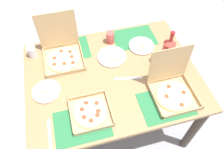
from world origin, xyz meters
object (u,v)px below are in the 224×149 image
pizza_box_edge_far (91,112)px  plate_near_right (112,57)px  pizza_box_corner_left (62,53)px  cup_dark (32,52)px  plate_far_right (142,46)px  soda_bottle (168,52)px  plate_middle (46,91)px  cup_spare (110,38)px  pizza_box_center (173,89)px

pizza_box_edge_far → plate_near_right: (0.27, 0.45, -0.00)m
pizza_box_edge_far → plate_near_right: bearing=59.1°
pizza_box_corner_left → cup_dark: 0.25m
plate_far_right → soda_bottle: 0.28m
pizza_box_corner_left → plate_middle: bearing=-117.7°
pizza_box_corner_left → plate_near_right: bearing=-15.5°
plate_near_right → cup_spare: bearing=79.9°
soda_bottle → plate_middle: bearing=-178.2°
plate_middle → cup_spare: 0.68m
plate_near_right → cup_dark: 0.64m
soda_bottle → cup_dark: bearing=160.2°
plate_near_right → soda_bottle: bearing=-24.4°
pizza_box_corner_left → cup_dark: pizza_box_corner_left is taller
pizza_box_center → cup_spare: 0.67m
pizza_box_edge_far → soda_bottle: (0.65, 0.27, 0.12)m
pizza_box_center → pizza_box_edge_far: size_ratio=1.23×
cup_dark → cup_spare: bearing=-0.8°
plate_middle → soda_bottle: soda_bottle is taller
pizza_box_edge_far → plate_far_right: bearing=43.0°
plate_near_right → cup_dark: cup_dark is taller
pizza_box_center → soda_bottle: pizza_box_center is taller
plate_far_right → cup_dark: cup_dark is taller
pizza_box_corner_left → pizza_box_center: bearing=-37.7°
plate_far_right → cup_dark: (-0.88, 0.13, 0.04)m
pizza_box_edge_far → plate_far_right: 0.74m
plate_far_right → soda_bottle: (0.11, -0.23, 0.12)m
plate_near_right → soda_bottle: (0.38, -0.17, 0.12)m
soda_bottle → cup_dark: (-0.99, 0.36, -0.09)m
plate_middle → soda_bottle: (0.92, 0.03, 0.12)m
plate_far_right → cup_spare: (-0.24, 0.12, 0.04)m
pizza_box_center → pizza_box_corner_left: pizza_box_corner_left is taller
cup_spare → plate_far_right: bearing=-26.6°
pizza_box_edge_far → plate_near_right: 0.52m
plate_near_right → soda_bottle: size_ratio=0.71×
soda_bottle → plate_near_right: bearing=155.6°
plate_near_right → cup_spare: 0.18m
pizza_box_corner_left → plate_far_right: 0.65m
cup_spare → cup_dark: bearing=179.2°
pizza_box_center → pizza_box_corner_left: size_ratio=0.96×
pizza_box_edge_far → plate_middle: bearing=137.7°
pizza_box_center → pizza_box_corner_left: (-0.70, 0.54, 0.00)m
pizza_box_corner_left → cup_spare: pizza_box_corner_left is taller
plate_far_right → plate_middle: same height
pizza_box_center → plate_far_right: bearing=95.7°
plate_middle → pizza_box_edge_far: bearing=-42.3°
plate_far_right → soda_bottle: soda_bottle is taller
plate_far_right → cup_spare: cup_spare is taller
plate_far_right → plate_middle: (-0.81, -0.26, 0.00)m
pizza_box_center → plate_middle: pizza_box_center is taller
pizza_box_center → plate_far_right: (-0.05, 0.49, -0.04)m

